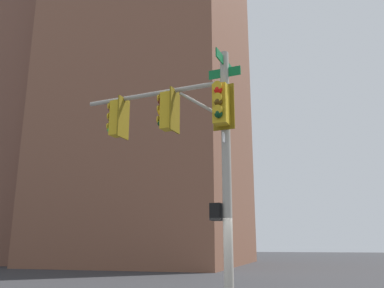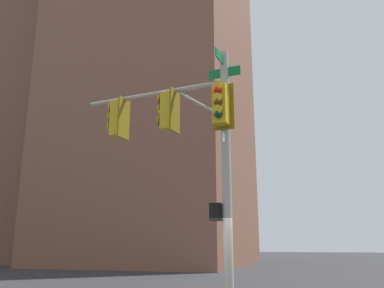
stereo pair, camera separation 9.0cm
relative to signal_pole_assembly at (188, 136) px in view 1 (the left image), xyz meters
The scene contains 4 objects.
signal_pole_assembly is the anchor object (origin of this frame).
building_brick_nearside 40.15m from the signal_pole_assembly, 23.39° to the left, with size 20.66×17.33×58.48m, color brown.
building_brick_midblock 39.35m from the signal_pole_assembly, 36.16° to the left, with size 17.41×15.72×32.41m, color brown.
building_glass_tower 60.82m from the signal_pole_assembly, 49.06° to the left, with size 27.32×25.67×63.34m, color #7A99B2.
Camera 1 is at (-9.09, -2.34, 1.91)m, focal length 37.38 mm.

